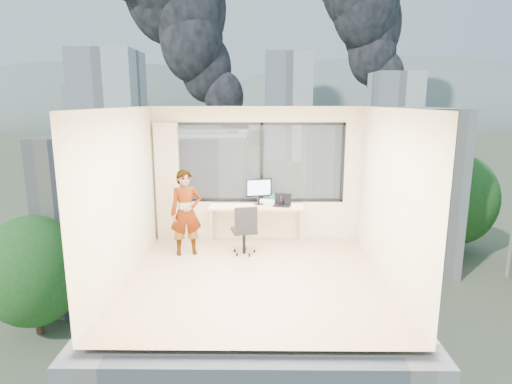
{
  "coord_description": "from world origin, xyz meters",
  "views": [
    {
      "loc": [
        0.07,
        -6.24,
        2.7
      ],
      "look_at": [
        0.0,
        1.0,
        1.15
      ],
      "focal_mm": 29.97,
      "sensor_mm": 36.0,
      "label": 1
    }
  ],
  "objects_px": {
    "laptop": "(282,201)",
    "monitor": "(259,191)",
    "desk": "(256,224)",
    "handbag": "(275,198)",
    "game_console": "(268,200)",
    "person": "(186,213)",
    "chair": "(244,229)"
  },
  "relations": [
    {
      "from": "desk",
      "to": "handbag",
      "type": "xyz_separation_m",
      "value": [
        0.36,
        0.2,
        0.47
      ]
    },
    {
      "from": "monitor",
      "to": "laptop",
      "type": "bearing_deg",
      "value": -36.13
    },
    {
      "from": "laptop",
      "to": "game_console",
      "type": "bearing_deg",
      "value": 145.0
    },
    {
      "from": "game_console",
      "to": "handbag",
      "type": "bearing_deg",
      "value": -11.78
    },
    {
      "from": "monitor",
      "to": "game_console",
      "type": "bearing_deg",
      "value": 19.31
    },
    {
      "from": "person",
      "to": "monitor",
      "type": "distance_m",
      "value": 1.5
    },
    {
      "from": "desk",
      "to": "person",
      "type": "xyz_separation_m",
      "value": [
        -1.24,
        -0.61,
        0.39
      ]
    },
    {
      "from": "desk",
      "to": "game_console",
      "type": "height_order",
      "value": "game_console"
    },
    {
      "from": "desk",
      "to": "laptop",
      "type": "bearing_deg",
      "value": -6.1
    },
    {
      "from": "monitor",
      "to": "game_console",
      "type": "relative_size",
      "value": 1.51
    },
    {
      "from": "monitor",
      "to": "laptop",
      "type": "distance_m",
      "value": 0.49
    },
    {
      "from": "desk",
      "to": "handbag",
      "type": "relative_size",
      "value": 7.17
    },
    {
      "from": "monitor",
      "to": "handbag",
      "type": "relative_size",
      "value": 2.0
    },
    {
      "from": "person",
      "to": "laptop",
      "type": "xyz_separation_m",
      "value": [
        1.72,
        0.56,
        0.09
      ]
    },
    {
      "from": "game_console",
      "to": "person",
      "type": "bearing_deg",
      "value": -145.34
    },
    {
      "from": "laptop",
      "to": "monitor",
      "type": "bearing_deg",
      "value": 172.13
    },
    {
      "from": "game_console",
      "to": "laptop",
      "type": "distance_m",
      "value": 0.4
    },
    {
      "from": "person",
      "to": "handbag",
      "type": "relative_size",
      "value": 6.07
    },
    {
      "from": "chair",
      "to": "person",
      "type": "xyz_separation_m",
      "value": [
        -1.02,
        -0.02,
        0.3
      ]
    },
    {
      "from": "laptop",
      "to": "handbag",
      "type": "bearing_deg",
      "value": 129.67
    },
    {
      "from": "game_console",
      "to": "monitor",
      "type": "bearing_deg",
      "value": -141.02
    },
    {
      "from": "chair",
      "to": "handbag",
      "type": "xyz_separation_m",
      "value": [
        0.57,
        0.79,
        0.38
      ]
    },
    {
      "from": "desk",
      "to": "chair",
      "type": "relative_size",
      "value": 1.95
    },
    {
      "from": "person",
      "to": "game_console",
      "type": "bearing_deg",
      "value": 14.78
    },
    {
      "from": "monitor",
      "to": "game_console",
      "type": "height_order",
      "value": "monitor"
    },
    {
      "from": "person",
      "to": "laptop",
      "type": "distance_m",
      "value": 1.82
    },
    {
      "from": "chair",
      "to": "monitor",
      "type": "height_order",
      "value": "monitor"
    },
    {
      "from": "handbag",
      "to": "person",
      "type": "bearing_deg",
      "value": -161.69
    },
    {
      "from": "desk",
      "to": "monitor",
      "type": "xyz_separation_m",
      "value": [
        0.05,
        0.12,
        0.63
      ]
    },
    {
      "from": "desk",
      "to": "person",
      "type": "bearing_deg",
      "value": -153.64
    },
    {
      "from": "desk",
      "to": "game_console",
      "type": "distance_m",
      "value": 0.53
    },
    {
      "from": "monitor",
      "to": "laptop",
      "type": "height_order",
      "value": "monitor"
    }
  ]
}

